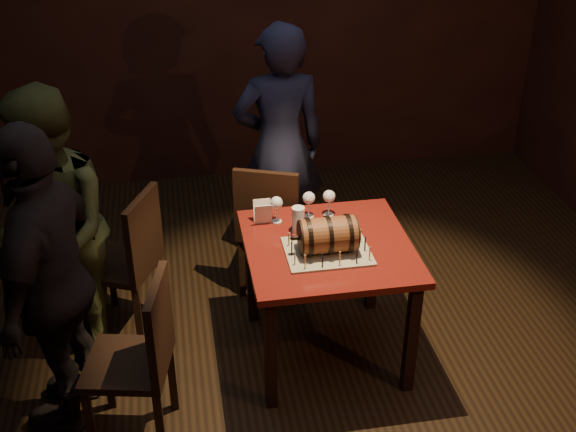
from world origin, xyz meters
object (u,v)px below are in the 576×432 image
(wine_glass_mid, at_px, (309,199))
(chair_left_rear, at_px, (131,257))
(chair_back, at_px, (270,223))
(wine_glass_left, at_px, (277,204))
(barrel_cake, at_px, (328,235))
(person_back, at_px, (279,148))
(person_left_front, at_px, (52,282))
(wine_glass_right, at_px, (329,197))
(chair_left_front, at_px, (142,353))
(person_left_rear, at_px, (53,232))
(pub_table, at_px, (328,261))
(pint_of_ale, at_px, (298,220))

(wine_glass_mid, bearing_deg, chair_left_rear, 174.15)
(chair_left_rear, bearing_deg, chair_back, 16.11)
(wine_glass_mid, bearing_deg, chair_back, 116.35)
(wine_glass_mid, distance_m, chair_left_rear, 1.10)
(wine_glass_left, bearing_deg, barrel_cake, -59.35)
(person_back, bearing_deg, barrel_cake, 90.97)
(wine_glass_left, distance_m, person_left_front, 1.29)
(wine_glass_right, xyz_separation_m, chair_left_front, (-1.09, -0.77, -0.35))
(chair_left_rear, relative_size, chair_left_front, 1.00)
(person_back, bearing_deg, person_left_front, 42.02)
(wine_glass_right, xyz_separation_m, person_left_front, (-1.49, -0.54, -0.04))
(chair_back, relative_size, chair_left_rear, 1.00)
(wine_glass_left, bearing_deg, wine_glass_mid, 7.40)
(wine_glass_right, bearing_deg, wine_glass_mid, 179.90)
(wine_glass_mid, bearing_deg, person_left_rear, -178.90)
(pub_table, relative_size, barrel_cake, 2.53)
(barrel_cake, height_order, pint_of_ale, barrel_cake)
(wine_glass_mid, relative_size, person_back, 0.10)
(wine_glass_left, height_order, person_back, person_back)
(chair_left_rear, relative_size, person_left_front, 0.56)
(wine_glass_left, distance_m, wine_glass_right, 0.31)
(chair_left_rear, bearing_deg, person_left_rear, -160.70)
(chair_left_rear, xyz_separation_m, chair_left_front, (0.07, -0.88, 0.00))
(pub_table, bearing_deg, wine_glass_left, 129.94)
(wine_glass_left, relative_size, chair_left_front, 0.17)
(person_back, bearing_deg, wine_glass_mid, 90.92)
(wine_glass_mid, relative_size, chair_left_rear, 0.17)
(barrel_cake, bearing_deg, pub_table, 73.24)
(pub_table, xyz_separation_m, pint_of_ale, (-0.14, 0.16, 0.18))
(pub_table, height_order, wine_glass_left, wine_glass_left)
(person_left_rear, relative_size, person_left_front, 0.98)
(barrel_cake, height_order, person_left_front, person_left_front)
(wine_glass_right, xyz_separation_m, pint_of_ale, (-0.21, -0.15, -0.05))
(chair_left_rear, relative_size, person_left_rear, 0.57)
(chair_left_front, relative_size, person_back, 0.55)
(person_left_rear, distance_m, person_left_front, 0.51)
(person_left_front, bearing_deg, pub_table, 115.69)
(wine_glass_right, relative_size, chair_left_rear, 0.17)
(pint_of_ale, xyz_separation_m, person_left_front, (-1.28, -0.39, 0.01))
(pint_of_ale, distance_m, chair_back, 0.59)
(person_back, bearing_deg, chair_left_rear, 31.06)
(wine_glass_right, bearing_deg, barrel_cake, -103.57)
(chair_left_rear, distance_m, chair_left_front, 0.88)
(wine_glass_left, distance_m, pint_of_ale, 0.17)
(pint_of_ale, distance_m, person_left_front, 1.34)
(pub_table, height_order, barrel_cake, barrel_cake)
(pub_table, xyz_separation_m, person_back, (-0.09, 1.08, 0.20))
(barrel_cake, distance_m, chair_back, 0.84)
(pint_of_ale, height_order, person_back, person_back)
(pub_table, bearing_deg, person_left_rear, 169.07)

